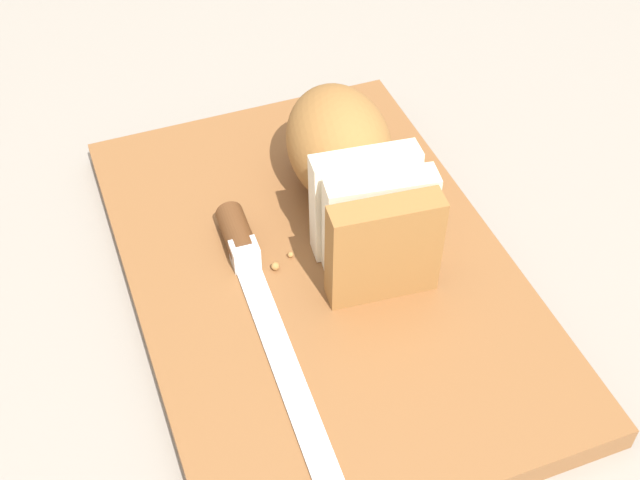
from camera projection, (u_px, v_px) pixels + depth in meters
The scene contains 8 objects.
ground_plane at pixel (320, 283), 0.73m from camera, with size 3.00×3.00×0.00m, color gray.
cutting_board at pixel (320, 274), 0.73m from camera, with size 0.46×0.31×0.02m, color brown.
bread_loaf at pixel (351, 171), 0.73m from camera, with size 0.22×0.11×0.10m.
bread_knife at pixel (249, 266), 0.70m from camera, with size 0.27×0.03×0.02m.
crumb_near_knife at pixel (275, 266), 0.71m from camera, with size 0.01×0.01×0.01m, color #A8753D.
crumb_near_loaf at pixel (361, 266), 0.71m from camera, with size 0.00×0.00×0.00m, color #A8753D.
crumb_stray_left at pixel (290, 255), 0.72m from camera, with size 0.01×0.01×0.01m, color #A8753D.
crumb_stray_right at pixel (332, 254), 0.72m from camera, with size 0.01×0.01×0.01m, color #A8753D.
Camera 1 is at (0.46, -0.17, 0.55)m, focal length 48.08 mm.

